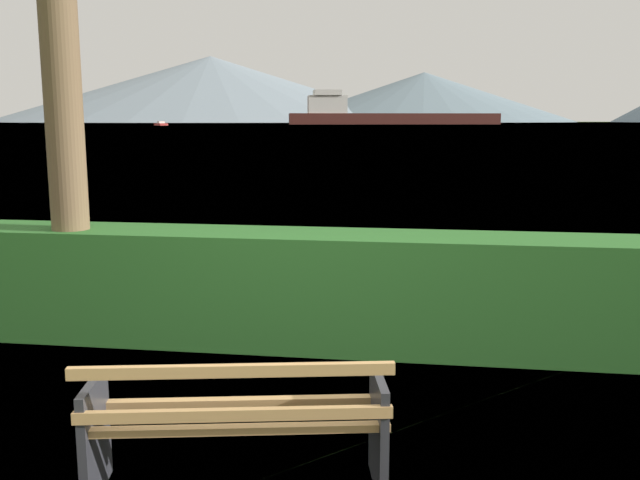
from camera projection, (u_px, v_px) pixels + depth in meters
The scene contains 6 objects.
water_surface at pixel (422, 124), 304.03m from camera, with size 620.00×620.00×0.00m, color #7A99A8.
park_bench at pixel (237, 423), 3.98m from camera, with size 1.79×0.89×0.87m.
hedge_row at pixel (311, 289), 6.62m from camera, with size 9.19×0.79×1.09m, color #2D6B28.
cargo_ship_large at pixel (378, 115), 302.38m from camera, with size 91.63×32.26×14.59m.
fishing_boat_near at pixel (161, 124), 246.80m from camera, with size 7.13×8.15×1.47m.
distant_hills at pixel (497, 80), 569.00m from camera, with size 821.66×364.45×87.55m.
Camera 1 is at (1.03, -3.69, 2.14)m, focal length 39.16 mm.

